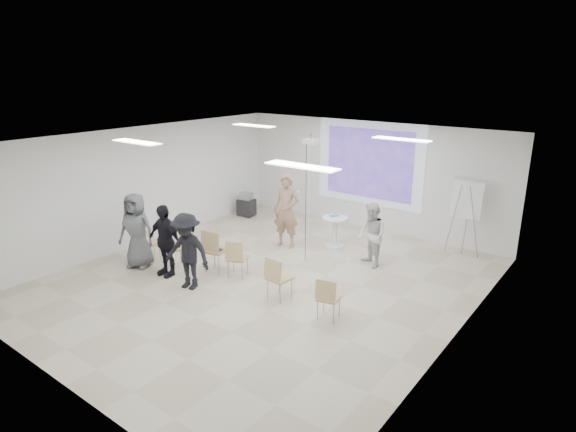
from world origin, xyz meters
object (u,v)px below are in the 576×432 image
Objects in this scene: player_right at (372,232)px; chair_center at (236,256)px; player_left at (286,206)px; audience_outer at (136,226)px; laptop at (217,248)px; flipchart_easel at (467,199)px; chair_right_inner at (277,276)px; av_cart at (246,205)px; audience_left at (164,235)px; chair_left_mid at (171,244)px; chair_left_inner at (214,248)px; audience_mid at (187,246)px; chair_right_far at (328,296)px; chair_far_left at (147,241)px; pedestal_table at (335,230)px.

player_right reaches higher than chair_center.
chair_center is at bearing -94.64° from player_left.
chair_center is 2.44m from audience_outer.
laptop is 5.95m from flipchart_easel.
player_right is at bearing -128.34° from flipchart_easel.
chair_right_inner is (1.35, -0.29, 0.01)m from chair_center.
chair_right_inner is at bearing -51.12° from av_cart.
chair_right_inner reaches higher than laptop.
chair_center is at bearing 29.31° from audience_left.
chair_right_inner is 2.77m from audience_left.
chair_left_inner is (0.90, 0.45, -0.01)m from chair_left_mid.
audience_outer is at bearing 166.43° from audience_mid.
chair_right_far is 6.71m from av_cart.
flipchart_easel is (5.81, 4.81, 0.94)m from chair_far_left.
pedestal_table is 3.64m from av_cart.
chair_right_far is (0.56, -2.70, -0.35)m from player_right.
player_left is at bearing -36.77° from av_cart.
chair_right_inner is 5.74m from av_cart.
chair_far_left is 0.87m from chair_left_mid.
player_left is at bearing 69.98° from audience_left.
chair_left_mid is at bearing -108.60° from player_right.
chair_right_far is at bearing 5.32° from audience_left.
chair_right_far is at bearing -16.04° from chair_left_inner.
chair_center is (2.37, 0.51, 0.04)m from chair_far_left.
chair_right_inner is 3.65m from audience_outer.
av_cart is at bearing 142.36° from chair_right_inner.
chair_center is (0.33, -2.20, -0.56)m from player_left.
flipchart_easel is at bearing 85.44° from player_right.
audience_outer reaches higher than chair_left_mid.
player_right is 0.90× the size of audience_mid.
laptop is at bearing 175.13° from chair_right_inner.
chair_left_mid is (0.86, -0.01, 0.12)m from chair_far_left.
audience_left reaches higher than chair_right_inner.
audience_mid is (-1.80, -0.66, 0.39)m from chair_right_inner.
player_right is 4.57× the size of laptop.
player_right is (2.32, 0.15, -0.24)m from player_left.
chair_right_far is 3.95m from audience_left.
player_left is (-1.00, -0.70, 0.62)m from pedestal_table.
chair_center is at bearing -4.26° from chair_left_inner.
chair_left_inner is 0.95m from audience_mid.
audience_outer is (-0.72, -0.35, 0.38)m from chair_left_mid.
audience_outer is (-3.58, -0.58, 0.44)m from chair_right_inner.
chair_right_inner is (2.85, 0.23, -0.06)m from chair_left_mid.
audience_mid is 5.16m from av_cart.
chair_far_left reaches higher than av_cart.
chair_center is (1.51, 0.52, -0.08)m from chair_left_mid.
chair_right_far is (3.15, -0.28, -0.10)m from chair_left_inner.
chair_center is 1.17× the size of av_cart.
pedestal_table is 0.82× the size of chair_left_inner.
chair_far_left is (-2.04, -2.71, -0.60)m from player_left.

